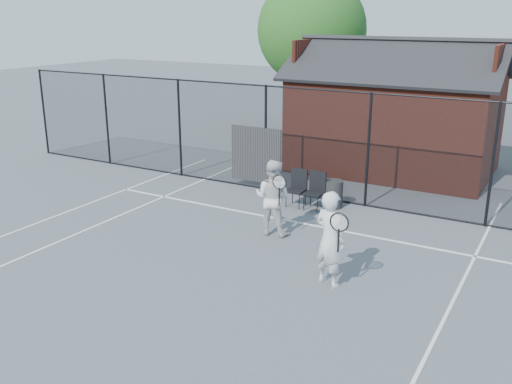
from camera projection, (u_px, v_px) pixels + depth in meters
The scene contains 10 objects.
ground at pixel (233, 268), 11.38m from camera, with size 80.00×80.00×0.00m, color #4B5356.
court_lines at pixel (194, 295), 10.29m from camera, with size 11.02×18.00×0.01m.
fence at pixel (321, 147), 15.24m from camera, with size 22.04×3.00×3.00m.
clubhouse at pixel (395, 120), 18.13m from camera, with size 6.50×4.36×4.19m.
tree_left at pixel (312, 30), 23.44m from camera, with size 4.48×4.48×6.44m.
player_front at pixel (330, 239), 10.46m from camera, with size 0.87×0.70×1.83m.
player_back at pixel (272, 197), 12.93m from camera, with size 0.97×0.73×1.75m.
chair_left at pixel (296, 189), 14.92m from camera, with size 0.46×0.48×0.96m, color black.
chair_right at pixel (314, 192), 14.67m from camera, with size 0.46×0.48×0.96m, color black.
waste_bin at pixel (333, 194), 14.87m from camera, with size 0.50×0.50×0.73m, color black.
Camera 1 is at (5.54, -8.81, 4.88)m, focal length 40.00 mm.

